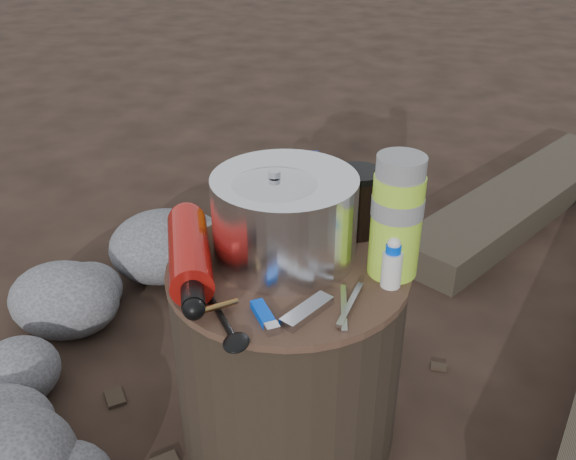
% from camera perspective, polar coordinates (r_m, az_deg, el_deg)
% --- Properties ---
extents(ground, '(60.00, 60.00, 0.00)m').
position_cam_1_polar(ground, '(1.42, 0.00, -17.09)').
color(ground, black).
rests_on(ground, ground).
extents(stump, '(0.44, 0.44, 0.40)m').
position_cam_1_polar(stump, '(1.28, 0.00, -10.90)').
color(stump, black).
rests_on(stump, ground).
extents(rock_ring, '(0.46, 1.01, 0.20)m').
position_cam_1_polar(rock_ring, '(1.56, -14.76, -8.43)').
color(rock_ring, '#58585D').
rests_on(rock_ring, ground).
extents(log_small, '(0.82, 1.12, 0.10)m').
position_cam_1_polar(log_small, '(2.31, 20.01, 2.52)').
color(log_small, '#342D23').
rests_on(log_small, ground).
extents(foil_windscreen, '(0.26, 0.26, 0.16)m').
position_cam_1_polar(foil_windscreen, '(1.15, -0.30, 1.08)').
color(foil_windscreen, silver).
rests_on(foil_windscreen, stump).
extents(camping_pot, '(0.17, 0.17, 0.17)m').
position_cam_1_polar(camping_pot, '(1.13, -1.16, 0.83)').
color(camping_pot, silver).
rests_on(camping_pot, stump).
extents(fuel_bottle, '(0.18, 0.31, 0.07)m').
position_cam_1_polar(fuel_bottle, '(1.15, -8.76, -1.98)').
color(fuel_bottle, '#A9140F').
rests_on(fuel_bottle, stump).
extents(thermos, '(0.09, 0.09, 0.22)m').
position_cam_1_polar(thermos, '(1.11, 9.62, 1.11)').
color(thermos, '#A4DB2F').
rests_on(thermos, stump).
extents(travel_mug, '(0.09, 0.09, 0.13)m').
position_cam_1_polar(travel_mug, '(1.25, 6.15, 2.44)').
color(travel_mug, black).
rests_on(travel_mug, stump).
extents(stuff_sack, '(0.15, 0.12, 0.10)m').
position_cam_1_polar(stuff_sack, '(1.28, -3.54, 2.69)').
color(stuff_sack, '#C3A407').
rests_on(stuff_sack, stump).
extents(food_pouch, '(0.12, 0.06, 0.15)m').
position_cam_1_polar(food_pouch, '(1.26, 0.14, 3.54)').
color(food_pouch, '#13184B').
rests_on(food_pouch, stump).
extents(lighter, '(0.06, 0.08, 0.02)m').
position_cam_1_polar(lighter, '(1.04, -2.23, -7.41)').
color(lighter, '#0044EF').
rests_on(lighter, stump).
extents(multitool, '(0.08, 0.11, 0.01)m').
position_cam_1_polar(multitool, '(1.04, 1.69, -7.23)').
color(multitool, '#BABABF').
rests_on(multitool, stump).
extents(pot_grabber, '(0.03, 0.13, 0.01)m').
position_cam_1_polar(pot_grabber, '(1.06, 4.99, -6.78)').
color(pot_grabber, '#BABABF').
rests_on(pot_grabber, stump).
extents(spork, '(0.12, 0.15, 0.01)m').
position_cam_1_polar(spork, '(1.04, -5.97, -7.56)').
color(spork, black).
rests_on(spork, stump).
extents(squeeze_bottle, '(0.04, 0.04, 0.08)m').
position_cam_1_polar(squeeze_bottle, '(1.10, 9.22, -3.05)').
color(squeeze_bottle, silver).
rests_on(squeeze_bottle, stump).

